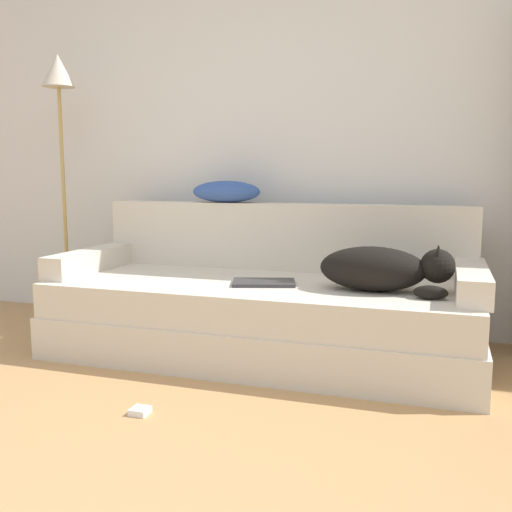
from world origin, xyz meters
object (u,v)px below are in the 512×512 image
(couch, at_px, (261,318))
(power_adapter, at_px, (140,411))
(throw_pillow, at_px, (226,192))
(dog, at_px, (382,269))
(laptop, at_px, (264,283))
(floor_lamp, at_px, (60,115))

(couch, relative_size, power_adapter, 30.90)
(throw_pillow, height_order, power_adapter, throw_pillow)
(dog, relative_size, laptop, 1.75)
(couch, distance_m, dog, 0.73)
(dog, bearing_deg, laptop, -179.30)
(power_adapter, bearing_deg, dog, 43.29)
(laptop, bearing_deg, power_adapter, -125.54)
(dog, distance_m, laptop, 0.62)
(dog, bearing_deg, floor_lamp, 170.04)
(laptop, height_order, floor_lamp, floor_lamp)
(dog, relative_size, throw_pillow, 1.49)
(dog, height_order, floor_lamp, floor_lamp)
(laptop, xyz_separation_m, floor_lamp, (-1.50, 0.38, 0.95))
(dog, height_order, power_adapter, dog)
(dog, distance_m, power_adapter, 1.32)
(laptop, bearing_deg, couch, 97.74)
(dog, bearing_deg, couch, 172.85)
(throw_pillow, xyz_separation_m, power_adapter, (0.12, -1.32, -0.87))
(floor_lamp, xyz_separation_m, power_adapter, (1.22, -1.21, -1.36))
(throw_pillow, bearing_deg, couch, -48.20)
(couch, relative_size, throw_pillow, 5.24)
(floor_lamp, bearing_deg, power_adapter, -44.58)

